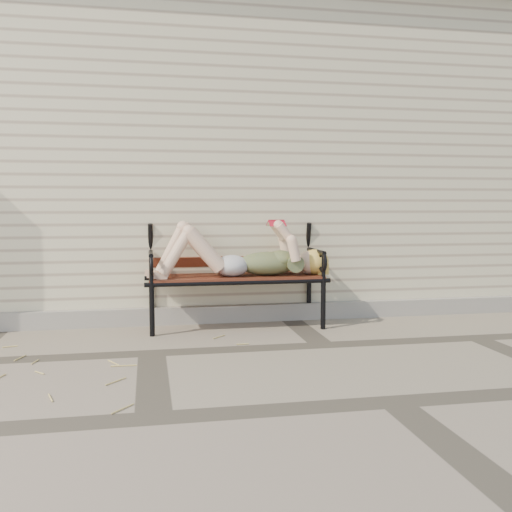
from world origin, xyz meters
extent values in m
plane|color=#7B705E|center=(0.00, 0.00, 0.00)|extent=(80.00, 80.00, 0.00)
cube|color=beige|center=(0.00, 3.00, 1.50)|extent=(8.00, 4.00, 3.00)
cube|color=#40342D|center=(0.00, 3.00, 3.15)|extent=(8.30, 4.30, 0.30)
cube|color=gray|center=(0.00, 0.97, 0.07)|extent=(8.00, 0.10, 0.15)
cylinder|color=black|center=(0.01, 0.54, 0.21)|extent=(0.04, 0.04, 0.43)
cylinder|color=black|center=(0.01, 0.96, 0.21)|extent=(0.04, 0.04, 0.43)
cylinder|color=black|center=(1.42, 0.54, 0.21)|extent=(0.04, 0.04, 0.43)
cylinder|color=black|center=(1.42, 0.96, 0.21)|extent=(0.04, 0.04, 0.43)
cube|color=#602918|center=(0.71, 0.75, 0.43)|extent=(1.45, 0.47, 0.03)
cylinder|color=black|center=(0.71, 0.54, 0.41)|extent=(1.53, 0.04, 0.04)
cylinder|color=black|center=(0.71, 0.96, 0.41)|extent=(1.53, 0.04, 0.04)
torus|color=black|center=(0.71, 1.07, 0.91)|extent=(0.26, 0.03, 0.26)
ellipsoid|color=#0A3248|center=(0.98, 0.72, 0.54)|extent=(0.52, 0.30, 0.20)
ellipsoid|color=#0A3248|center=(1.09, 0.72, 0.58)|extent=(0.25, 0.29, 0.15)
ellipsoid|color=silver|center=(0.68, 0.72, 0.53)|extent=(0.29, 0.32, 0.18)
sphere|color=beige|center=(1.35, 0.72, 0.54)|extent=(0.21, 0.21, 0.21)
ellipsoid|color=#F1C45B|center=(1.40, 0.72, 0.55)|extent=(0.24, 0.24, 0.22)
cube|color=maroon|center=(1.06, 0.72, 0.91)|extent=(0.13, 0.02, 0.02)
cube|color=white|center=(1.06, 0.68, 0.88)|extent=(0.13, 0.08, 0.05)
cube|color=white|center=(1.06, 0.76, 0.88)|extent=(0.13, 0.08, 0.05)
cube|color=maroon|center=(1.06, 0.68, 0.88)|extent=(0.14, 0.09, 0.05)
cube|color=maroon|center=(1.06, 0.76, 0.88)|extent=(0.14, 0.09, 0.05)
cylinder|color=tan|center=(0.17, -0.29, 0.01)|extent=(0.06, 0.07, 0.01)
cylinder|color=tan|center=(-0.74, 0.42, 0.01)|extent=(0.14, 0.03, 0.01)
cylinder|color=tan|center=(-0.17, -0.54, 0.01)|extent=(0.05, 0.14, 0.01)
cylinder|color=tan|center=(0.63, -0.39, 0.01)|extent=(0.13, 0.01, 0.01)
cylinder|color=tan|center=(-0.28, 0.50, 0.01)|extent=(0.13, 0.06, 0.01)
cylinder|color=tan|center=(-0.74, 0.28, 0.01)|extent=(0.09, 0.14, 0.01)
cylinder|color=tan|center=(0.57, -1.00, 0.01)|extent=(0.10, 0.05, 0.01)
cylinder|color=tan|center=(-0.07, -0.80, 0.01)|extent=(0.09, 0.02, 0.01)
cylinder|color=tan|center=(-0.76, -0.27, 0.01)|extent=(0.05, 0.08, 0.01)
cylinder|color=tan|center=(-0.69, -0.01, 0.01)|extent=(0.07, 0.16, 0.01)
camera|label=1|loc=(-0.01, -3.99, 1.03)|focal=40.00mm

